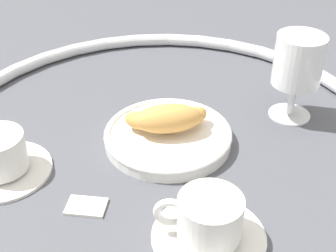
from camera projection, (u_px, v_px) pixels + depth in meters
The scene contains 7 objects.
ground_plane at pixel (162, 138), 0.72m from camera, with size 2.20×2.20×0.00m, color #4C4F56.
table_chrome_rim at pixel (161, 132), 0.71m from camera, with size 0.71×0.71×0.02m, color silver.
pastry_plate at pixel (168, 136), 0.70m from camera, with size 0.19×0.19×0.02m.
croissant_large at pixel (168, 118), 0.69m from camera, with size 0.13×0.09×0.04m.
coffee_cup_far at pixel (208, 222), 0.54m from camera, with size 0.14×0.14×0.06m.
juice_glass_left at pixel (298, 65), 0.72m from camera, with size 0.08×0.08×0.14m.
sugar_packet at pixel (86, 205), 0.59m from camera, with size 0.05×0.03×0.01m, color white.
Camera 1 is at (0.14, -0.57, 0.42)m, focal length 49.98 mm.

